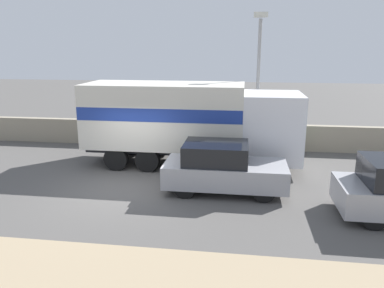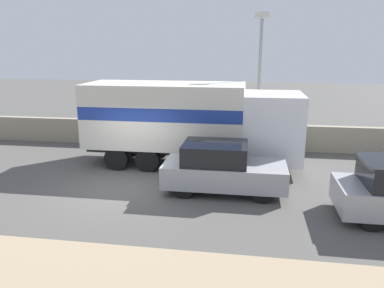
{
  "view_description": "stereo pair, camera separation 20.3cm",
  "coord_description": "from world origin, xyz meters",
  "px_view_note": "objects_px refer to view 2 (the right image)",
  "views": [
    {
      "loc": [
        3.84,
        -11.12,
        4.52
      ],
      "look_at": [
        2.06,
        1.61,
        1.19
      ],
      "focal_mm": 35.0,
      "sensor_mm": 36.0,
      "label": 1
    },
    {
      "loc": [
        4.04,
        -11.09,
        4.52
      ],
      "look_at": [
        2.06,
        1.61,
        1.19
      ],
      "focal_mm": 35.0,
      "sensor_mm": 36.0,
      "label": 2
    }
  ],
  "objects_px": {
    "box_truck": "(189,119)",
    "car_hatchback": "(222,168)",
    "street_lamp": "(260,73)",
    "pedestrian": "(297,133)"
  },
  "relations": [
    {
      "from": "street_lamp",
      "to": "car_hatchback",
      "type": "bearing_deg",
      "value": -104.05
    },
    {
      "from": "car_hatchback",
      "to": "street_lamp",
      "type": "bearing_deg",
      "value": 75.95
    },
    {
      "from": "car_hatchback",
      "to": "pedestrian",
      "type": "xyz_separation_m",
      "value": [
        2.85,
        4.73,
        0.17
      ]
    },
    {
      "from": "box_truck",
      "to": "car_hatchback",
      "type": "distance_m",
      "value": 3.22
    },
    {
      "from": "street_lamp",
      "to": "pedestrian",
      "type": "height_order",
      "value": "street_lamp"
    },
    {
      "from": "street_lamp",
      "to": "car_hatchback",
      "type": "relative_size",
      "value": 1.52
    },
    {
      "from": "street_lamp",
      "to": "pedestrian",
      "type": "distance_m",
      "value": 3.04
    },
    {
      "from": "street_lamp",
      "to": "pedestrian",
      "type": "relative_size",
      "value": 3.22
    },
    {
      "from": "box_truck",
      "to": "pedestrian",
      "type": "relative_size",
      "value": 4.49
    },
    {
      "from": "street_lamp",
      "to": "box_truck",
      "type": "relative_size",
      "value": 0.72
    }
  ]
}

